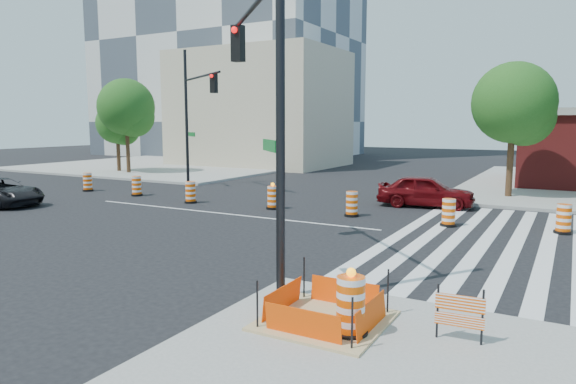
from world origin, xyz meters
name	(u,v)px	position (x,y,z in m)	size (l,w,h in m)	color
ground	(222,213)	(0.00, 0.00, 0.00)	(120.00, 120.00, 0.00)	black
sidewalk_nw	(180,165)	(-18.00, 18.00, 0.07)	(22.00, 22.00, 0.15)	gray
crosswalk_east	(500,243)	(10.95, 0.00, 0.01)	(6.75, 13.50, 0.01)	silver
lane_centerline	(222,213)	(0.00, 0.00, 0.01)	(14.00, 0.12, 0.01)	silver
excavation_pit	(325,318)	(9.00, -9.00, 0.22)	(2.20, 2.20, 0.90)	tan
beige_midrise	(260,109)	(-12.00, 22.00, 5.00)	(14.00, 10.00, 10.00)	#BAAE8E
red_coupe	(426,191)	(7.05, 5.93, 0.73)	(1.72, 4.28, 1.46)	#53070A
signal_pole_se	(262,65)	(6.38, -6.92, 5.14)	(4.48, 4.69, 8.39)	black
signal_pole_nw	(194,104)	(-6.30, 6.02, 4.86)	(5.08, 3.42, 7.93)	black
pit_drum	(351,308)	(9.65, -9.36, 0.65)	(0.62, 0.62, 1.21)	black
barricade	(460,311)	(11.33, -8.67, 0.67)	(0.80, 0.09, 0.95)	#EB5104
tree_north_a	(118,126)	(-17.51, 10.62, 3.58)	(3.17, 3.14, 5.34)	#382314
tree_north_b	(127,110)	(-15.94, 10.09, 4.70)	(4.11, 4.11, 7.00)	#382314
tree_north_c	(514,108)	(10.11, 10.42, 4.54)	(3.98, 3.98, 6.76)	#382314
median_drum_0	(88,183)	(-10.82, 2.12, 0.48)	(0.60, 0.60, 1.02)	black
median_drum_1	(137,187)	(-7.06, 2.11, 0.48)	(0.60, 0.60, 1.02)	black
median_drum_2	(191,193)	(-3.02, 1.60, 0.48)	(0.60, 0.60, 1.02)	black
median_drum_3	(273,198)	(1.29, 2.01, 0.49)	(0.60, 0.60, 1.18)	black
median_drum_4	(352,205)	(5.03, 2.05, 0.48)	(0.60, 0.60, 1.02)	black
median_drum_5	(449,213)	(8.92, 1.91, 0.48)	(0.60, 0.60, 1.02)	black
median_drum_6	(564,220)	(12.66, 2.53, 0.48)	(0.60, 0.60, 1.02)	black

